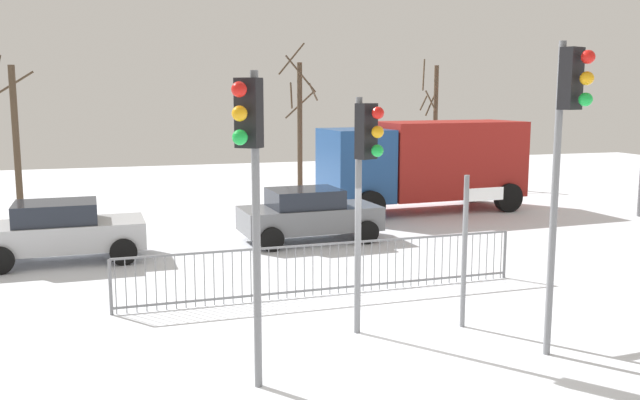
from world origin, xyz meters
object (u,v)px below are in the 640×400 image
(car_silver_mid, at_px, (62,230))
(delivery_truck, at_px, (425,161))
(direction_sign_post, at_px, (468,242))
(traffic_light_mid_left, at_px, (365,163))
(car_grey_near, at_px, (309,214))
(traffic_light_mid_right, at_px, (250,160))
(bare_tree_right, at_px, (434,122))
(traffic_light_rear_left, at_px, (567,130))
(bare_tree_left, at_px, (14,131))
(bare_tree_centre, at_px, (300,119))

(car_silver_mid, bearing_deg, delivery_truck, 17.88)
(direction_sign_post, xyz_separation_m, delivery_truck, (4.54, 11.20, 0.22))
(traffic_light_mid_left, bearing_deg, car_silver_mid, -79.35)
(car_silver_mid, bearing_deg, car_grey_near, 2.64)
(traffic_light_mid_right, bearing_deg, car_grey_near, -71.69)
(car_silver_mid, xyz_separation_m, bare_tree_right, (15.22, 10.71, 2.04))
(delivery_truck, bearing_deg, traffic_light_mid_right, 52.49)
(traffic_light_rear_left, height_order, delivery_truck, traffic_light_rear_left)
(delivery_truck, relative_size, bare_tree_right, 1.28)
(direction_sign_post, distance_m, car_grey_near, 7.64)
(traffic_light_mid_left, height_order, car_grey_near, traffic_light_mid_left)
(traffic_light_mid_left, height_order, car_silver_mid, traffic_light_mid_left)
(car_grey_near, relative_size, bare_tree_left, 0.70)
(car_grey_near, xyz_separation_m, bare_tree_centre, (2.67, 10.67, 2.20))
(bare_tree_centre, xyz_separation_m, bare_tree_right, (6.18, -0.42, -0.16))
(car_silver_mid, bearing_deg, traffic_light_mid_right, -72.43)
(direction_sign_post, bearing_deg, traffic_light_mid_left, 172.70)
(delivery_truck, bearing_deg, car_silver_mid, 16.07)
(traffic_light_mid_right, distance_m, bare_tree_left, 17.51)
(bare_tree_centre, bearing_deg, traffic_light_rear_left, -93.87)
(bare_tree_left, bearing_deg, direction_sign_post, -59.46)
(traffic_light_mid_left, relative_size, car_grey_near, 1.03)
(traffic_light_mid_right, height_order, delivery_truck, traffic_light_mid_right)
(traffic_light_mid_left, distance_m, bare_tree_left, 16.78)
(traffic_light_mid_right, relative_size, bare_tree_centre, 0.69)
(bare_tree_left, distance_m, bare_tree_centre, 11.38)
(car_silver_mid, distance_m, delivery_truck, 12.36)
(direction_sign_post, xyz_separation_m, bare_tree_left, (-9.02, 15.29, 1.26))
(traffic_light_mid_left, relative_size, traffic_light_mid_right, 0.92)
(bare_tree_centre, bearing_deg, car_grey_near, -104.05)
(delivery_truck, relative_size, bare_tree_left, 1.29)
(traffic_light_rear_left, distance_m, bare_tree_centre, 19.97)
(traffic_light_mid_left, distance_m, traffic_light_mid_right, 2.76)
(direction_sign_post, height_order, bare_tree_left, bare_tree_left)
(traffic_light_mid_left, height_order, bare_tree_centre, bare_tree_centre)
(traffic_light_mid_left, xyz_separation_m, direction_sign_post, (1.87, -0.11, -1.42))
(direction_sign_post, relative_size, car_silver_mid, 0.70)
(direction_sign_post, bearing_deg, bare_tree_right, 61.47)
(car_silver_mid, xyz_separation_m, bare_tree_centre, (9.05, 11.13, 2.20))
(direction_sign_post, xyz_separation_m, car_silver_mid, (-7.08, 7.11, -0.75))
(traffic_light_rear_left, bearing_deg, bare_tree_centre, -115.30)
(car_grey_near, bearing_deg, bare_tree_left, 134.11)
(bare_tree_left, relative_size, bare_tree_right, 0.99)
(car_grey_near, height_order, delivery_truck, delivery_truck)
(traffic_light_rear_left, distance_m, bare_tree_left, 19.53)
(car_grey_near, bearing_deg, car_silver_mid, -178.92)
(direction_sign_post, height_order, car_grey_near, direction_sign_post)
(car_grey_near, relative_size, bare_tree_centre, 0.62)
(delivery_truck, xyz_separation_m, bare_tree_right, (3.60, 6.62, 1.07))
(bare_tree_right, bearing_deg, direction_sign_post, -114.57)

